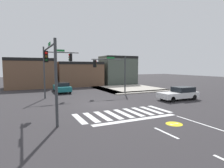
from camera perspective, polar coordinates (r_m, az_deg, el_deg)
ground_plane at (r=19.44m, az=-3.01°, el=-5.93°), size 120.00×120.00×0.00m
crosswalk_near at (r=15.47m, az=3.45°, el=-8.83°), size 7.79×2.98×0.01m
bike_detector_marking at (r=13.36m, az=18.27°, el=-11.39°), size 1.10×1.10×0.01m
curb_corner_northeast at (r=31.52m, az=4.74°, el=-1.48°), size 10.00×10.60×0.15m
storefront_row at (r=37.79m, az=-10.65°, el=3.49°), size 24.86×6.15×5.97m
traffic_signal_southwest at (r=14.27m, az=-18.07°, el=5.61°), size 0.32×5.94×5.53m
traffic_signal_northwest at (r=23.66m, az=-16.56°, el=5.80°), size 4.25×0.32×6.08m
traffic_signal_northeast at (r=25.25m, az=-0.01°, el=4.86°), size 4.96×0.32×5.27m
car_teal at (r=28.55m, az=-14.89°, el=-0.97°), size 1.91×4.71×1.47m
car_white at (r=22.82m, az=19.70°, el=-2.69°), size 4.67×1.92×1.46m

